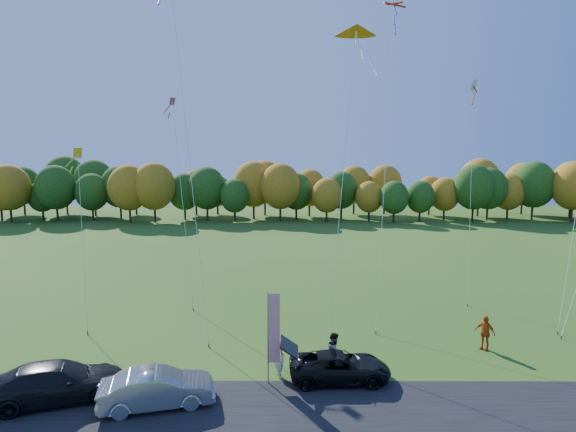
{
  "coord_description": "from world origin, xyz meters",
  "views": [
    {
      "loc": [
        0.09,
        -21.1,
        10.46
      ],
      "look_at": [
        0.0,
        6.0,
        7.0
      ],
      "focal_mm": 28.0,
      "sensor_mm": 36.0,
      "label": 1
    }
  ],
  "objects_px": {
    "person_east": "(485,333)",
    "feather_flag": "(273,327)",
    "black_suv": "(340,367)",
    "silver_sedan": "(157,388)"
  },
  "relations": [
    {
      "from": "person_east",
      "to": "feather_flag",
      "type": "xyz_separation_m",
      "value": [
        -11.55,
        -3.77,
        1.76
      ]
    },
    {
      "from": "black_suv",
      "to": "feather_flag",
      "type": "height_order",
      "value": "feather_flag"
    },
    {
      "from": "silver_sedan",
      "to": "person_east",
      "type": "relative_size",
      "value": 2.48
    },
    {
      "from": "silver_sedan",
      "to": "feather_flag",
      "type": "distance_m",
      "value": 5.58
    },
    {
      "from": "person_east",
      "to": "feather_flag",
      "type": "height_order",
      "value": "feather_flag"
    },
    {
      "from": "black_suv",
      "to": "person_east",
      "type": "distance_m",
      "value": 9.09
    },
    {
      "from": "black_suv",
      "to": "silver_sedan",
      "type": "relative_size",
      "value": 1.01
    },
    {
      "from": "black_suv",
      "to": "person_east",
      "type": "xyz_separation_m",
      "value": [
        8.38,
        3.5,
        0.29
      ]
    },
    {
      "from": "person_east",
      "to": "feather_flag",
      "type": "bearing_deg",
      "value": -113.86
    },
    {
      "from": "silver_sedan",
      "to": "feather_flag",
      "type": "relative_size",
      "value": 1.07
    }
  ]
}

